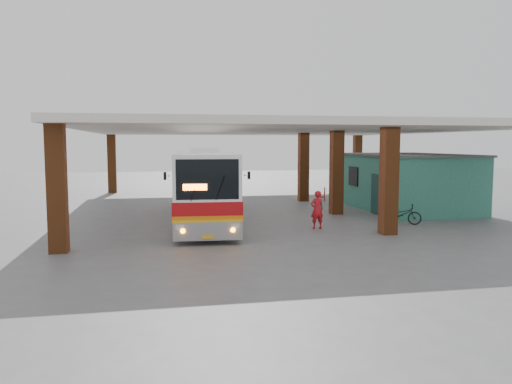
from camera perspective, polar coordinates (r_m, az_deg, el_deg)
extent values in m
plane|color=#515154|center=(22.82, 4.65, -3.74)|extent=(90.00, 90.00, 0.00)
cube|color=brown|center=(20.85, 14.94, 1.22)|extent=(0.60, 0.60, 4.35)
cube|color=brown|center=(26.36, 9.19, 2.21)|extent=(0.60, 0.60, 4.35)
cube|color=brown|center=(32.04, 5.45, 2.84)|extent=(0.60, 0.60, 4.35)
cube|color=brown|center=(18.03, -21.78, 0.36)|extent=(0.60, 0.60, 4.35)
cube|color=brown|center=(38.83, -16.15, 3.12)|extent=(0.60, 0.60, 4.35)
cube|color=brown|center=(41.94, 11.50, 3.40)|extent=(0.60, 0.60, 4.35)
cube|color=silver|center=(28.95, 2.14, 7.18)|extent=(21.00, 23.00, 0.30)
cube|color=#29685B|center=(29.16, 16.79, 1.03)|extent=(5.00, 8.00, 3.00)
cube|color=#484848|center=(29.09, 16.88, 4.08)|extent=(5.20, 8.20, 0.12)
cube|color=#133432|center=(26.74, 13.50, -0.24)|extent=(0.08, 0.95, 2.10)
cube|color=black|center=(29.42, 11.10, 1.79)|extent=(0.08, 1.20, 1.00)
cube|color=black|center=(29.41, 11.04, 1.79)|extent=(0.04, 1.30, 1.10)
cube|color=white|center=(23.82, -6.04, 1.22)|extent=(3.27, 12.09, 2.79)
cube|color=white|center=(22.75, -6.02, 4.78)|extent=(1.39, 3.06, 0.25)
cube|color=gray|center=(18.23, -5.53, -4.38)|extent=(2.53, 0.56, 0.70)
cube|color=#A80B0E|center=(23.86, -6.03, -0.09)|extent=(3.31, 12.10, 0.50)
cube|color=orange|center=(23.90, -6.02, -0.84)|extent=(3.31, 12.10, 0.13)
cube|color=gold|center=(23.91, -6.02, -1.11)|extent=(3.31, 12.10, 0.10)
cube|color=black|center=(17.86, -5.57, 1.44)|extent=(2.24, 0.25, 1.44)
cube|color=black|center=(24.58, -9.03, 2.48)|extent=(0.64, 8.95, 0.90)
cube|color=black|center=(24.64, -3.18, 2.55)|extent=(0.64, 8.95, 0.90)
cube|color=#FF5905|center=(17.81, -7.00, 0.55)|extent=(0.85, 0.11, 0.22)
sphere|color=orange|center=(18.01, -8.37, -4.44)|extent=(0.18, 0.18, 0.18)
sphere|color=orange|center=(18.07, -2.66, -4.35)|extent=(0.18, 0.18, 0.18)
cube|color=gold|center=(18.05, -5.50, -5.12)|extent=(0.45, 0.06, 0.12)
cylinder|color=black|center=(19.82, -8.78, -3.76)|extent=(0.38, 1.01, 1.00)
cylinder|color=black|center=(19.88, -2.61, -3.67)|extent=(0.38, 1.01, 1.00)
cylinder|color=black|center=(27.42, -8.43, -1.17)|extent=(0.38, 1.01, 1.00)
cylinder|color=black|center=(27.46, -3.98, -1.11)|extent=(0.38, 1.01, 1.00)
cylinder|color=black|center=(28.71, -8.39, -0.87)|extent=(0.38, 1.01, 1.00)
cylinder|color=black|center=(28.75, -4.14, -0.81)|extent=(0.38, 1.01, 1.00)
imported|color=black|center=(23.70, 16.25, -2.45)|extent=(1.89, 1.30, 0.94)
imported|color=red|center=(21.76, 6.99, -2.03)|extent=(0.64, 0.46, 1.65)
cube|color=red|center=(32.40, 7.49, -0.56)|extent=(0.60, 0.60, 0.07)
cube|color=red|center=(32.36, 7.84, -0.05)|extent=(0.22, 0.45, 0.66)
cylinder|color=black|center=(32.24, 7.14, -0.84)|extent=(0.03, 0.03, 0.22)
cylinder|color=black|center=(32.22, 7.80, -0.85)|extent=(0.03, 0.03, 0.22)
cylinder|color=black|center=(32.61, 7.17, -0.77)|extent=(0.03, 0.03, 0.22)
cylinder|color=black|center=(32.59, 7.83, -0.78)|extent=(0.03, 0.03, 0.22)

